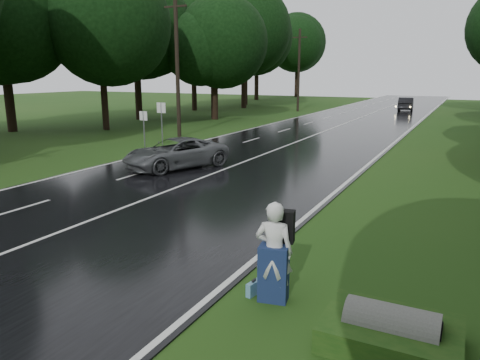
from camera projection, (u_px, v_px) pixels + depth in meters
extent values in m
plane|color=#234414|center=(29.00, 245.00, 12.07)|extent=(160.00, 160.00, 0.00)
cube|color=black|center=(293.00, 143.00, 29.42)|extent=(12.00, 140.00, 0.04)
cube|color=silver|center=(293.00, 143.00, 29.41)|extent=(0.12, 140.00, 0.01)
imported|color=#525558|center=(176.00, 153.00, 21.61)|extent=(4.18, 5.57, 1.41)
imported|color=black|center=(406.00, 104.00, 54.62)|extent=(2.11, 4.91, 1.57)
imported|color=silver|center=(274.00, 252.00, 8.93)|extent=(0.83, 0.62, 2.06)
cube|color=navy|center=(274.00, 273.00, 9.03)|extent=(0.64, 0.48, 1.15)
cube|color=black|center=(283.00, 226.00, 9.06)|extent=(0.50, 0.33, 0.66)
cube|color=teal|center=(254.00, 288.00, 9.35)|extent=(0.19, 0.42, 0.29)
cylinder|color=slate|center=(389.00, 346.00, 7.60)|extent=(1.50, 0.75, 0.75)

